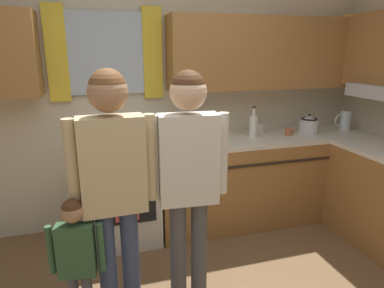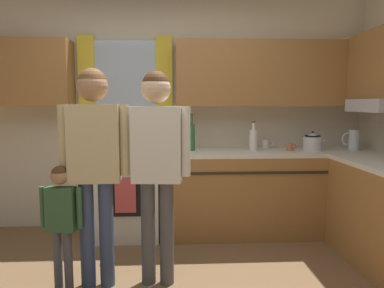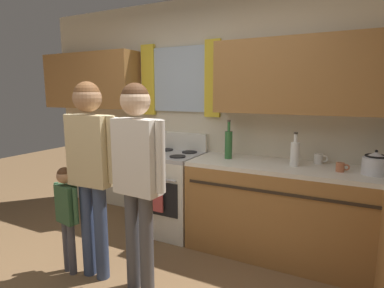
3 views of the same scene
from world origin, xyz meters
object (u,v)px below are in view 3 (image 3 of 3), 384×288
object	(u,v)px
stove_oven	(172,191)
adult_in_plaid	(137,165)
bottle_wine_green	(229,144)
cup_terracotta	(341,167)
mug_ceramic_white	(319,159)
small_child	(67,208)
stovetop_kettle	(375,163)
adult_holding_child	(90,158)
bottle_milk_white	(295,153)

from	to	relation	value
stove_oven	adult_in_plaid	world-z (taller)	adult_in_plaid
bottle_wine_green	adult_in_plaid	distance (m)	1.15
stove_oven	cup_terracotta	distance (m)	1.77
mug_ceramic_white	small_child	size ratio (longest dim) A/B	0.13
bottle_wine_green	stovetop_kettle	size ratio (longest dim) A/B	1.44
stovetop_kettle	adult_holding_child	distance (m)	2.34
bottle_milk_white	adult_in_plaid	distance (m)	1.45
stove_oven	bottle_milk_white	world-z (taller)	bottle_milk_white
small_child	bottle_wine_green	bearing A→B (deg)	49.33
stovetop_kettle	adult_in_plaid	size ratio (longest dim) A/B	0.17
stove_oven	mug_ceramic_white	distance (m)	1.59
mug_ceramic_white	small_child	bearing A→B (deg)	-144.13
bottle_milk_white	small_child	bearing A→B (deg)	-145.56
adult_in_plaid	stove_oven	bearing A→B (deg)	107.49
bottle_wine_green	adult_in_plaid	bearing A→B (deg)	-106.11
stove_oven	bottle_wine_green	xyz separation A→B (m)	(0.66, 0.03, 0.58)
bottle_milk_white	mug_ceramic_white	distance (m)	0.29
cup_terracotta	adult_holding_child	size ratio (longest dim) A/B	0.07
bottle_wine_green	mug_ceramic_white	xyz separation A→B (m)	(0.85, 0.17, -0.10)
bottle_milk_white	stovetop_kettle	distance (m)	0.64
cup_terracotta	mug_ceramic_white	bearing A→B (deg)	129.22
mug_ceramic_white	stovetop_kettle	distance (m)	0.50
adult_holding_child	small_child	world-z (taller)	adult_holding_child
small_child	stovetop_kettle	bearing A→B (deg)	26.22
stove_oven	adult_holding_child	xyz separation A→B (m)	(-0.12, -1.08, 0.58)
mug_ceramic_white	adult_in_plaid	xyz separation A→B (m)	(-1.17, -1.27, 0.08)
adult_in_plaid	small_child	world-z (taller)	adult_in_plaid
mug_ceramic_white	bottle_wine_green	bearing A→B (deg)	-168.97
stove_oven	bottle_wine_green	size ratio (longest dim) A/B	2.79
stove_oven	bottle_milk_white	distance (m)	1.43
bottle_wine_green	mug_ceramic_white	bearing A→B (deg)	11.03
stove_oven	bottle_wine_green	world-z (taller)	bottle_wine_green
adult_in_plaid	adult_holding_child	bearing A→B (deg)	-178.34
stove_oven	mug_ceramic_white	world-z (taller)	stove_oven
bottle_wine_green	bottle_milk_white	bearing A→B (deg)	-3.11
stove_oven	stovetop_kettle	xyz separation A→B (m)	(1.96, -0.01, 0.53)
cup_terracotta	stovetop_kettle	distance (m)	0.26
stovetop_kettle	small_child	distance (m)	2.61
stove_oven	adult_in_plaid	distance (m)	1.26
stove_oven	small_child	world-z (taller)	stove_oven
bottle_wine_green	stovetop_kettle	bearing A→B (deg)	-1.95
adult_in_plaid	small_child	distance (m)	0.83
bottle_wine_green	cup_terracotta	distance (m)	1.05
cup_terracotta	mug_ceramic_white	world-z (taller)	mug_ceramic_white
stove_oven	small_child	size ratio (longest dim) A/B	1.16
stovetop_kettle	adult_holding_child	xyz separation A→B (m)	(-2.08, -1.07, 0.05)
cup_terracotta	stovetop_kettle	xyz separation A→B (m)	(0.25, 0.03, 0.06)
stove_oven	adult_in_plaid	bearing A→B (deg)	-72.51
stove_oven	cup_terracotta	xyz separation A→B (m)	(1.70, -0.04, 0.47)
adult_holding_child	adult_in_plaid	bearing A→B (deg)	1.66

